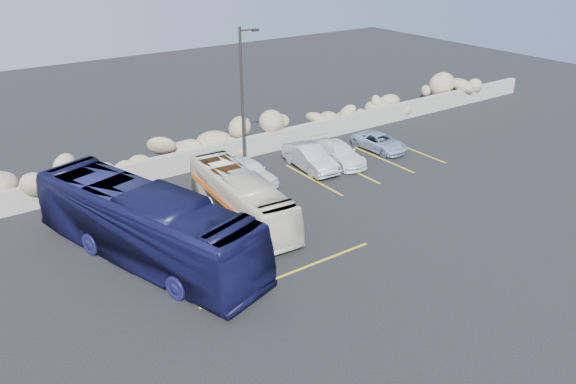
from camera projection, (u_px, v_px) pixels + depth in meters
ground at (314, 267)px, 22.48m from camera, size 90.00×90.00×0.00m
seawall at (183, 162)px, 31.14m from camera, size 60.00×0.40×1.20m
riprap_pile at (173, 144)px, 31.73m from camera, size 54.00×2.80×2.60m
parking_lines at (320, 192)px, 29.03m from camera, size 18.16×9.36×0.01m
lamppost at (243, 100)px, 29.05m from camera, size 1.14×0.18×8.00m
vintage_bus at (241, 197)px, 25.80m from camera, size 2.51×8.17×2.24m
tour_coach at (145, 225)px, 22.39m from camera, size 5.94×11.61×3.16m
car_a at (249, 171)px, 29.85m from camera, size 1.83×3.84×1.27m
car_b at (310, 158)px, 31.56m from camera, size 1.80×4.22×1.35m
car_c at (339, 153)px, 32.44m from camera, size 1.99×4.17×1.17m
car_d at (380, 142)px, 34.34m from camera, size 1.88×3.73×1.01m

